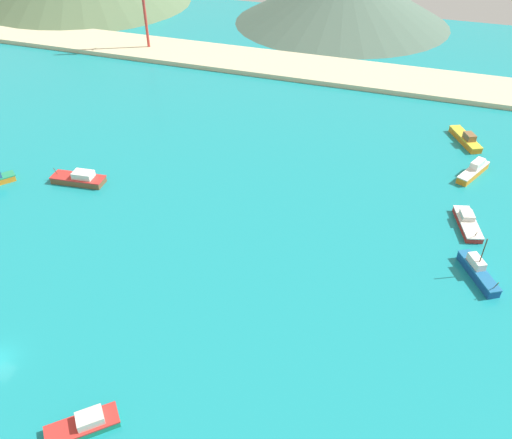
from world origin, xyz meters
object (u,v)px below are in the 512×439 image
fishing_boat_7 (466,139)px  fishing_boat_8 (79,179)px  fishing_boat_2 (474,171)px  fishing_boat_3 (467,223)px  fishing_boat_4 (478,271)px  fishing_boat_0 (84,425)px

fishing_boat_7 → fishing_boat_8: size_ratio=1.03×
fishing_boat_2 → fishing_boat_3: (-0.74, -17.20, -0.30)m
fishing_boat_2 → fishing_boat_8: 74.37m
fishing_boat_4 → fishing_boat_8: bearing=178.0°
fishing_boat_0 → fishing_boat_8: bearing=125.0°
fishing_boat_2 → fishing_boat_3: 17.21m
fishing_boat_4 → fishing_boat_8: fishing_boat_4 is taller
fishing_boat_2 → fishing_boat_3: bearing=-92.5°
fishing_boat_8 → fishing_boat_3: bearing=8.2°
fishing_boat_3 → fishing_boat_8: bearing=-171.8°
fishing_boat_3 → fishing_boat_7: (-1.00, 30.36, 0.16)m
fishing_boat_0 → fishing_boat_8: size_ratio=0.75×
fishing_boat_2 → fishing_boat_8: bearing=-158.7°
fishing_boat_0 → fishing_boat_3: fishing_boat_3 is taller
fishing_boat_0 → fishing_boat_3: size_ratio=0.81×
fishing_boat_3 → fishing_boat_4: bearing=-82.4°
fishing_boat_4 → fishing_boat_8: 70.23m
fishing_boat_8 → fishing_boat_4: bearing=-2.0°
fishing_boat_3 → fishing_boat_7: size_ratio=0.90×
fishing_boat_7 → fishing_boat_0: bearing=-114.6°
fishing_boat_0 → fishing_boat_7: (37.78, 82.64, 0.14)m
fishing_boat_3 → fishing_boat_0: bearing=-126.6°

